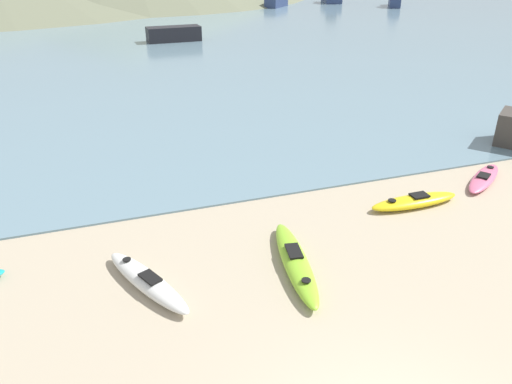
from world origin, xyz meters
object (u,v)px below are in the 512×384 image
Objects in this scene: kayak_on_sand_2 at (414,201)px; moored_boat_3 at (276,2)px; kayak_on_sand_1 at (295,262)px; moored_boat_1 at (174,34)px; moored_boat_0 at (395,0)px; kayak_on_sand_3 at (484,178)px; kayak_on_sand_4 at (147,281)px.

moored_boat_3 is (15.15, 50.60, 0.43)m from kayak_on_sand_2.
kayak_on_sand_1 is 0.86× the size of moored_boat_1.
moored_boat_1 reaches higher than moored_boat_3.
moored_boat_0 is at bearing -17.71° from moored_boat_3.
moored_boat_0 is (26.06, 45.39, 0.72)m from kayak_on_sand_3.
kayak_on_sand_4 is at bearing -101.74° from moored_boat_1.
kayak_on_sand_3 is 11.43m from kayak_on_sand_4.
moored_boat_0 is 1.20× the size of moored_boat_3.
moored_boat_1 is (6.56, 31.55, 0.45)m from kayak_on_sand_4.
kayak_on_sand_1 is 4.93m from kayak_on_sand_2.
moored_boat_0 reaches higher than kayak_on_sand_4.
kayak_on_sand_1 is at bearing -6.24° from kayak_on_sand_4.
moored_boat_3 reaches higher than kayak_on_sand_4.
kayak_on_sand_2 is 30.19m from moored_boat_1.
kayak_on_sand_2 is (4.59, 1.78, -0.02)m from kayak_on_sand_1.
moored_boat_1 is 26.37m from moored_boat_3.
moored_boat_3 is (23.21, 52.00, 0.42)m from kayak_on_sand_4.
moored_boat_0 reaches higher than kayak_on_sand_1.
moored_boat_3 is at bearing 162.29° from moored_boat_0.
moored_boat_1 is at bearing -129.17° from moored_boat_3.
kayak_on_sand_1 is 0.94× the size of moored_boat_3.
moored_boat_1 reaches higher than kayak_on_sand_1.
moored_boat_3 reaches higher than kayak_on_sand_3.
kayak_on_sand_1 is at bearing -125.25° from moored_boat_0.
kayak_on_sand_2 is 52.82m from moored_boat_3.
moored_boat_3 is at bearing 65.94° from kayak_on_sand_4.
kayak_on_sand_1 reaches higher than kayak_on_sand_3.
kayak_on_sand_4 is at bearing -169.39° from kayak_on_sand_3.
kayak_on_sand_2 is 3.25m from kayak_on_sand_3.
kayak_on_sand_3 is 0.67× the size of moored_boat_3.
kayak_on_sand_2 is 1.11× the size of kayak_on_sand_3.
kayak_on_sand_1 is 32.08m from moored_boat_1.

